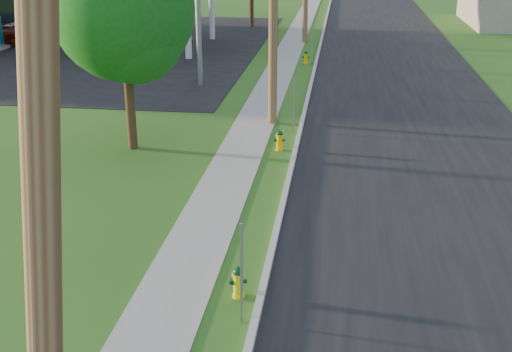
{
  "coord_description": "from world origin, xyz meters",
  "views": [
    {
      "loc": [
        1.83,
        -5.66,
        6.76
      ],
      "look_at": [
        0.0,
        8.0,
        1.4
      ],
      "focal_mm": 45.0,
      "sensor_mm": 36.0,
      "label": 1
    }
  ],
  "objects_px": {
    "tree_verge": "(126,16)",
    "hydrant_far": "(306,58)",
    "hydrant_near": "(238,282)",
    "hydrant_mid": "(279,140)",
    "fuel_pump_se": "(161,30)",
    "fuel_pump_sw": "(26,27)",
    "utility_pole_near": "(41,180)",
    "fuel_pump_ne": "(142,40)"
  },
  "relations": [
    {
      "from": "tree_verge",
      "to": "hydrant_far",
      "type": "xyz_separation_m",
      "value": [
        4.67,
        14.56,
        -3.89
      ]
    },
    {
      "from": "hydrant_near",
      "to": "hydrant_mid",
      "type": "xyz_separation_m",
      "value": [
        -0.08,
        8.91,
        0.01
      ]
    },
    {
      "from": "fuel_pump_se",
      "to": "hydrant_mid",
      "type": "distance_m",
      "value": 22.18
    },
    {
      "from": "fuel_pump_sw",
      "to": "fuel_pump_se",
      "type": "height_order",
      "value": "same"
    },
    {
      "from": "tree_verge",
      "to": "fuel_pump_se",
      "type": "bearing_deg",
      "value": 103.15
    },
    {
      "from": "utility_pole_near",
      "to": "fuel_pump_sw",
      "type": "relative_size",
      "value": 2.96
    },
    {
      "from": "fuel_pump_sw",
      "to": "hydrant_near",
      "type": "bearing_deg",
      "value": -57.36
    },
    {
      "from": "hydrant_near",
      "to": "hydrant_mid",
      "type": "height_order",
      "value": "hydrant_mid"
    },
    {
      "from": "utility_pole_near",
      "to": "hydrant_near",
      "type": "relative_size",
      "value": 14.05
    },
    {
      "from": "fuel_pump_se",
      "to": "utility_pole_near",
      "type": "bearing_deg",
      "value": -75.73
    },
    {
      "from": "utility_pole_near",
      "to": "hydrant_mid",
      "type": "distance_m",
      "value": 15.61
    },
    {
      "from": "fuel_pump_ne",
      "to": "hydrant_mid",
      "type": "height_order",
      "value": "fuel_pump_ne"
    },
    {
      "from": "utility_pole_near",
      "to": "fuel_pump_sw",
      "type": "distance_m",
      "value": 39.52
    },
    {
      "from": "utility_pole_near",
      "to": "fuel_pump_se",
      "type": "xyz_separation_m",
      "value": [
        -8.9,
        35.0,
        -4.08
      ]
    },
    {
      "from": "hydrant_near",
      "to": "hydrant_far",
      "type": "xyz_separation_m",
      "value": [
        -0.08,
        22.98,
        0.03
      ]
    },
    {
      "from": "fuel_pump_ne",
      "to": "fuel_pump_sw",
      "type": "height_order",
      "value": "same"
    },
    {
      "from": "utility_pole_near",
      "to": "fuel_pump_sw",
      "type": "xyz_separation_m",
      "value": [
        -17.9,
        35.0,
        -4.08
      ]
    },
    {
      "from": "fuel_pump_sw",
      "to": "hydrant_near",
      "type": "height_order",
      "value": "fuel_pump_sw"
    },
    {
      "from": "hydrant_near",
      "to": "hydrant_far",
      "type": "distance_m",
      "value": 22.98
    },
    {
      "from": "utility_pole_near",
      "to": "hydrant_mid",
      "type": "height_order",
      "value": "utility_pole_near"
    },
    {
      "from": "utility_pole_near",
      "to": "tree_verge",
      "type": "xyz_separation_m",
      "value": [
        -4.1,
        14.46,
        -0.56
      ]
    },
    {
      "from": "utility_pole_near",
      "to": "hydrant_near",
      "type": "xyz_separation_m",
      "value": [
        0.65,
        6.04,
        -4.47
      ]
    },
    {
      "from": "tree_verge",
      "to": "utility_pole_near",
      "type": "bearing_deg",
      "value": -74.16
    },
    {
      "from": "fuel_pump_ne",
      "to": "hydrant_near",
      "type": "xyz_separation_m",
      "value": [
        9.55,
        -24.96,
        -0.39
      ]
    },
    {
      "from": "fuel_pump_ne",
      "to": "hydrant_far",
      "type": "distance_m",
      "value": 9.68
    },
    {
      "from": "tree_verge",
      "to": "hydrant_mid",
      "type": "relative_size",
      "value": 9.53
    },
    {
      "from": "fuel_pump_ne",
      "to": "fuel_pump_se",
      "type": "bearing_deg",
      "value": 90.0
    },
    {
      "from": "fuel_pump_sw",
      "to": "tree_verge",
      "type": "height_order",
      "value": "tree_verge"
    },
    {
      "from": "fuel_pump_ne",
      "to": "tree_verge",
      "type": "distance_m",
      "value": 17.58
    },
    {
      "from": "utility_pole_near",
      "to": "hydrant_far",
      "type": "relative_size",
      "value": 12.91
    },
    {
      "from": "fuel_pump_se",
      "to": "fuel_pump_ne",
      "type": "bearing_deg",
      "value": -90.0
    },
    {
      "from": "utility_pole_near",
      "to": "hydrant_far",
      "type": "bearing_deg",
      "value": 88.88
    },
    {
      "from": "fuel_pump_sw",
      "to": "fuel_pump_se",
      "type": "bearing_deg",
      "value": 0.0
    },
    {
      "from": "fuel_pump_sw",
      "to": "hydrant_mid",
      "type": "height_order",
      "value": "fuel_pump_sw"
    },
    {
      "from": "fuel_pump_ne",
      "to": "fuel_pump_sw",
      "type": "relative_size",
      "value": 1.0
    },
    {
      "from": "fuel_pump_sw",
      "to": "tree_verge",
      "type": "distance_m",
      "value": 24.99
    },
    {
      "from": "hydrant_near",
      "to": "hydrant_mid",
      "type": "distance_m",
      "value": 8.91
    },
    {
      "from": "fuel_pump_se",
      "to": "hydrant_far",
      "type": "height_order",
      "value": "fuel_pump_se"
    },
    {
      "from": "hydrant_far",
      "to": "hydrant_near",
      "type": "bearing_deg",
      "value": -89.8
    },
    {
      "from": "hydrant_near",
      "to": "hydrant_mid",
      "type": "relative_size",
      "value": 0.98
    },
    {
      "from": "fuel_pump_ne",
      "to": "utility_pole_near",
      "type": "bearing_deg",
      "value": -73.98
    },
    {
      "from": "utility_pole_near",
      "to": "fuel_pump_ne",
      "type": "height_order",
      "value": "utility_pole_near"
    }
  ]
}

